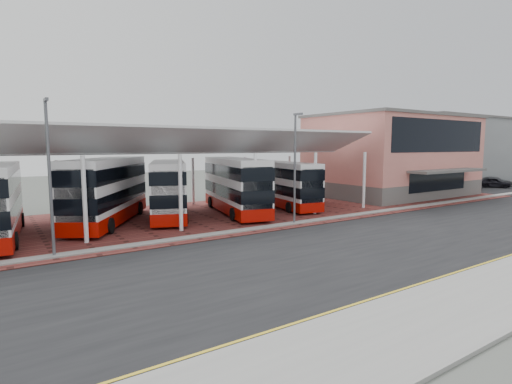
% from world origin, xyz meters
% --- Properties ---
extents(ground, '(140.00, 140.00, 0.00)m').
position_xyz_m(ground, '(0.00, 0.00, 0.00)').
color(ground, '#4A4E48').
extents(road, '(120.00, 14.00, 0.02)m').
position_xyz_m(road, '(0.00, -1.00, 0.01)').
color(road, black).
rests_on(road, ground).
extents(forecourt, '(72.00, 16.00, 0.06)m').
position_xyz_m(forecourt, '(2.00, 13.00, 0.03)').
color(forecourt, maroon).
rests_on(forecourt, ground).
extents(sidewalk, '(120.00, 4.00, 0.14)m').
position_xyz_m(sidewalk, '(0.00, -9.00, 0.07)').
color(sidewalk, gray).
rests_on(sidewalk, ground).
extents(north_kerb, '(120.00, 0.80, 0.14)m').
position_xyz_m(north_kerb, '(0.00, 6.20, 0.07)').
color(north_kerb, gray).
rests_on(north_kerb, ground).
extents(carpark_surface, '(22.00, 10.00, 0.08)m').
position_xyz_m(carpark_surface, '(44.00, 10.00, 0.04)').
color(carpark_surface, black).
rests_on(carpark_surface, ground).
extents(yellow_line_near, '(120.00, 0.12, 0.01)m').
position_xyz_m(yellow_line_near, '(0.00, -7.00, 0.03)').
color(yellow_line_near, gold).
rests_on(yellow_line_near, road).
extents(yellow_line_far, '(120.00, 0.12, 0.01)m').
position_xyz_m(yellow_line_far, '(0.00, -6.70, 0.03)').
color(yellow_line_far, gold).
rests_on(yellow_line_far, road).
extents(canopy, '(37.00, 11.63, 7.07)m').
position_xyz_m(canopy, '(-6.00, 13.94, 5.80)').
color(canopy, white).
rests_on(canopy, ground).
extents(terminal, '(18.40, 14.40, 9.25)m').
position_xyz_m(terminal, '(23.00, 13.92, 4.66)').
color(terminal, '#5E5B59').
rests_on(terminal, ground).
extents(warehouse, '(30.50, 20.50, 10.25)m').
position_xyz_m(warehouse, '(48.00, 24.00, 5.15)').
color(warehouse, gray).
rests_on(warehouse, ground).
extents(lamp_west, '(0.16, 0.90, 8.07)m').
position_xyz_m(lamp_west, '(-14.00, 6.27, 4.36)').
color(lamp_west, '#585A61').
rests_on(lamp_west, ground).
extents(lamp_east, '(0.16, 0.90, 8.07)m').
position_xyz_m(lamp_east, '(2.00, 6.27, 4.36)').
color(lamp_east, '#585A61').
rests_on(lamp_east, ground).
extents(bus_2, '(8.43, 11.28, 4.79)m').
position_xyz_m(bus_2, '(-9.39, 14.02, 2.44)').
color(bus_2, white).
rests_on(bus_2, forecourt).
extents(bus_3, '(6.34, 11.01, 4.47)m').
position_xyz_m(bus_3, '(-4.61, 14.17, 2.28)').
color(bus_3, white).
rests_on(bus_3, forecourt).
extents(bus_4, '(5.17, 11.57, 4.65)m').
position_xyz_m(bus_4, '(0.77, 12.76, 2.37)').
color(bus_4, white).
rests_on(bus_4, forecourt).
extents(bus_5, '(4.02, 10.46, 4.21)m').
position_xyz_m(bus_5, '(6.28, 13.17, 2.15)').
color(bus_5, white).
rests_on(bus_5, forecourt).
extents(carpark_car_a, '(3.37, 4.28, 1.36)m').
position_xyz_m(carpark_car_a, '(40.93, 10.86, 0.76)').
color(carpark_car_a, black).
rests_on(carpark_car_a, carpark_surface).
extents(carpark_car_b, '(4.24, 4.52, 1.28)m').
position_xyz_m(carpark_car_b, '(43.83, 12.03, 0.72)').
color(carpark_car_b, '#4A4C51').
rests_on(carpark_car_b, carpark_surface).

